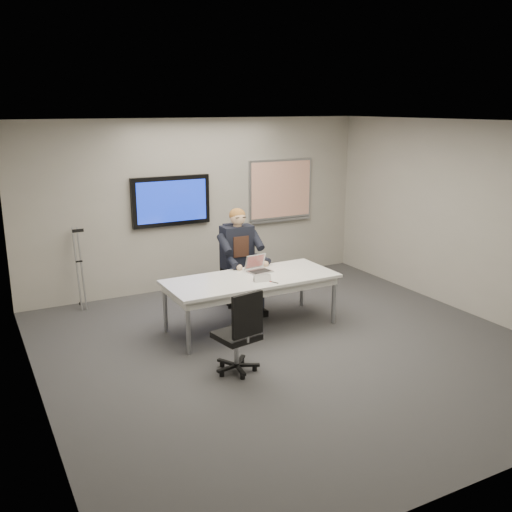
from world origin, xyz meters
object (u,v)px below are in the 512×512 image
conference_table (251,283)px  laptop (258,267)px  office_chair_far (236,285)px  seated_person (243,270)px  office_chair_near (239,347)px

conference_table → laptop: laptop is taller
office_chair_far → seated_person: size_ratio=0.63×
conference_table → office_chair_far: office_chair_far is taller
office_chair_far → laptop: bearing=-86.8°
office_chair_far → laptop: (-0.01, -0.76, 0.48)m
seated_person → laptop: seated_person is taller
office_chair_far → office_chair_near: size_ratio=0.95×
office_chair_far → office_chair_near: 2.37m
office_chair_near → seated_person: size_ratio=0.66×
office_chair_near → laptop: bearing=-136.1°
conference_table → office_chair_near: (-0.76, -1.17, -0.33)m
conference_table → office_chair_near: size_ratio=2.36×
office_chair_near → conference_table: bearing=-133.9°
conference_table → office_chair_far: 1.06m
conference_table → office_chair_near: bearing=-124.0°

